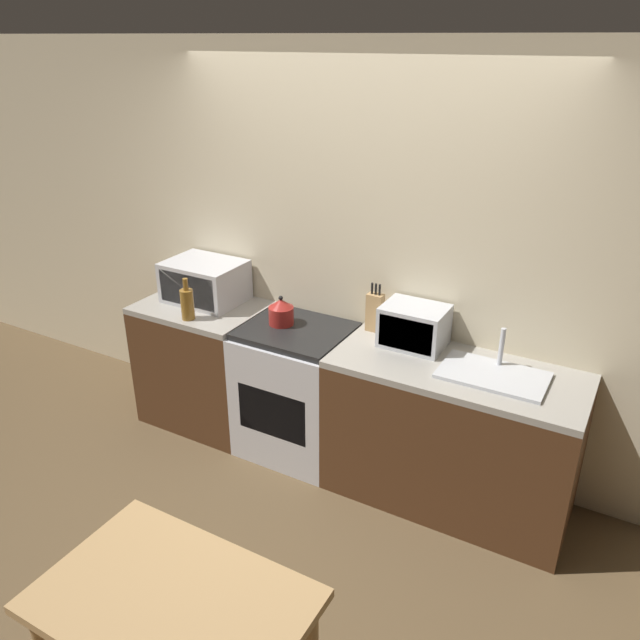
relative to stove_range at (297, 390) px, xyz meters
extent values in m
plane|color=brown|center=(0.29, -0.84, -0.45)|extent=(16.00, 16.00, 0.00)
cube|color=beige|center=(0.29, 0.34, 0.85)|extent=(10.00, 0.06, 2.60)
cube|color=#4C2D19|center=(-0.77, 0.00, -0.02)|extent=(0.85, 0.62, 0.86)
cube|color=#9E998E|center=(-0.77, 0.00, 0.43)|extent=(0.85, 0.62, 0.04)
cube|color=#4C2D19|center=(1.05, 0.00, -0.02)|extent=(1.42, 0.62, 0.86)
cube|color=#9E998E|center=(1.05, 0.00, 0.43)|extent=(1.42, 0.62, 0.04)
cube|color=silver|center=(0.00, 0.00, -0.02)|extent=(0.69, 0.62, 0.86)
cube|color=black|center=(0.00, 0.00, 0.43)|extent=(0.66, 0.57, 0.04)
cube|color=black|center=(0.00, -0.30, -0.02)|extent=(0.49, 0.02, 0.32)
cylinder|color=maroon|center=(-0.12, 0.02, 0.51)|extent=(0.16, 0.16, 0.12)
cone|color=maroon|center=(-0.12, 0.02, 0.60)|extent=(0.15, 0.15, 0.05)
sphere|color=black|center=(-0.12, 0.02, 0.63)|extent=(0.03, 0.03, 0.03)
cube|color=silver|center=(-0.79, 0.09, 0.59)|extent=(0.52, 0.40, 0.28)
cube|color=black|center=(-0.79, -0.10, 0.59)|extent=(0.46, 0.01, 0.22)
cylinder|color=olive|center=(-0.69, -0.22, 0.55)|extent=(0.09, 0.09, 0.20)
cylinder|color=olive|center=(-0.69, -0.22, 0.69)|extent=(0.03, 0.03, 0.08)
cube|color=tan|center=(0.44, 0.22, 0.57)|extent=(0.10, 0.07, 0.24)
cylinder|color=black|center=(0.42, 0.22, 0.73)|extent=(0.01, 0.01, 0.07)
cylinder|color=black|center=(0.44, 0.22, 0.73)|extent=(0.01, 0.01, 0.07)
cylinder|color=black|center=(0.47, 0.22, 0.73)|extent=(0.01, 0.01, 0.07)
cube|color=silver|center=(0.73, 0.15, 0.58)|extent=(0.37, 0.28, 0.25)
cube|color=black|center=(0.73, 0.02, 0.58)|extent=(0.33, 0.01, 0.20)
cube|color=silver|center=(1.25, 0.00, 0.46)|extent=(0.57, 0.35, 0.02)
cylinder|color=silver|center=(1.25, 0.12, 0.58)|extent=(0.03, 0.03, 0.22)
cube|color=tan|center=(0.63, -1.89, 0.30)|extent=(0.98, 0.64, 0.04)
cylinder|color=tan|center=(0.20, -1.63, -0.08)|extent=(0.05, 0.05, 0.73)
camera|label=1|loc=(1.88, -3.03, 2.14)|focal=35.00mm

